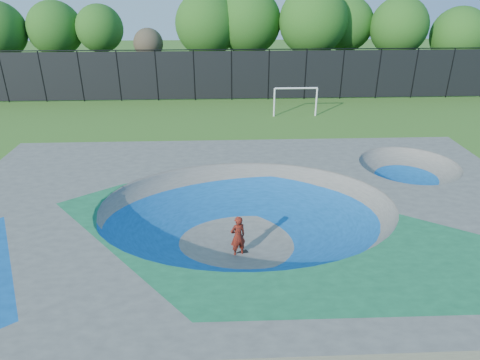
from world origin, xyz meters
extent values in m
plane|color=#36651C|center=(0.00, 0.00, 0.00)|extent=(120.00, 120.00, 0.00)
cube|color=gray|center=(0.00, 0.00, 0.75)|extent=(22.00, 14.00, 1.50)
imported|color=red|center=(-0.35, -1.00, 0.79)|extent=(0.68, 0.57, 1.58)
cube|color=black|center=(-0.35, -1.00, 0.03)|extent=(0.80, 0.54, 0.05)
cylinder|color=white|center=(2.92, 16.14, 1.01)|extent=(0.12, 0.12, 2.02)
cylinder|color=white|center=(5.96, 16.14, 1.01)|extent=(0.12, 0.12, 2.02)
cylinder|color=white|center=(4.44, 16.14, 2.02)|extent=(3.03, 0.12, 0.12)
cylinder|color=black|center=(-18.00, 21.00, 2.00)|extent=(0.09, 0.09, 4.00)
cylinder|color=black|center=(-15.00, 21.00, 2.00)|extent=(0.09, 0.09, 4.00)
cylinder|color=black|center=(-12.00, 21.00, 2.00)|extent=(0.09, 0.09, 4.00)
cylinder|color=black|center=(-9.00, 21.00, 2.00)|extent=(0.09, 0.09, 4.00)
cylinder|color=black|center=(-6.00, 21.00, 2.00)|extent=(0.09, 0.09, 4.00)
cylinder|color=black|center=(-3.00, 21.00, 2.00)|extent=(0.09, 0.09, 4.00)
cylinder|color=black|center=(0.00, 21.00, 2.00)|extent=(0.09, 0.09, 4.00)
cylinder|color=black|center=(3.00, 21.00, 2.00)|extent=(0.09, 0.09, 4.00)
cylinder|color=black|center=(6.00, 21.00, 2.00)|extent=(0.09, 0.09, 4.00)
cylinder|color=black|center=(9.00, 21.00, 2.00)|extent=(0.09, 0.09, 4.00)
cylinder|color=black|center=(12.00, 21.00, 2.00)|extent=(0.09, 0.09, 4.00)
cylinder|color=black|center=(15.00, 21.00, 2.00)|extent=(0.09, 0.09, 4.00)
cylinder|color=black|center=(18.00, 21.00, 2.00)|extent=(0.09, 0.09, 4.00)
cube|color=black|center=(0.00, 21.00, 2.00)|extent=(48.00, 0.03, 3.80)
cylinder|color=black|center=(0.00, 21.00, 4.00)|extent=(48.00, 0.08, 0.08)
cylinder|color=#4A3625|center=(-19.96, 25.74, 1.61)|extent=(0.44, 0.44, 3.22)
cylinder|color=#4A3625|center=(-15.37, 26.59, 1.65)|extent=(0.44, 0.44, 3.29)
sphere|color=#225817|center=(-15.37, 26.59, 5.07)|extent=(4.75, 4.75, 4.75)
cylinder|color=#4A3625|center=(-11.39, 26.19, 1.80)|extent=(0.44, 0.44, 3.59)
sphere|color=#225817|center=(-11.39, 26.19, 5.12)|extent=(4.08, 4.08, 4.08)
cylinder|color=#4A3625|center=(-7.21, 25.78, 1.40)|extent=(0.44, 0.44, 2.80)
sphere|color=brown|center=(-7.21, 25.78, 3.90)|extent=(2.60, 2.60, 2.60)
cylinder|color=#4A3625|center=(-2.03, 26.92, 1.62)|extent=(0.44, 0.44, 3.24)
sphere|color=#225817|center=(-2.03, 26.92, 5.37)|extent=(5.67, 5.67, 5.67)
cylinder|color=#4A3625|center=(1.75, 27.09, 1.68)|extent=(0.44, 0.44, 3.36)
sphere|color=#225817|center=(1.75, 27.09, 5.53)|extent=(5.79, 5.79, 5.79)
cylinder|color=#4A3625|center=(7.24, 25.46, 1.75)|extent=(0.44, 0.44, 3.51)
sphere|color=#225817|center=(7.24, 25.46, 5.73)|extent=(5.93, 5.93, 5.93)
cylinder|color=#4A3625|center=(10.72, 27.19, 1.75)|extent=(0.44, 0.44, 3.50)
sphere|color=#225817|center=(10.72, 27.19, 5.30)|extent=(4.82, 4.82, 4.82)
cylinder|color=#4A3625|center=(14.82, 25.20, 1.69)|extent=(0.44, 0.44, 3.39)
sphere|color=#225817|center=(14.82, 25.20, 5.27)|extent=(5.01, 5.01, 5.01)
cylinder|color=#4A3625|center=(20.15, 24.86, 1.36)|extent=(0.44, 0.44, 2.72)
sphere|color=#225817|center=(20.15, 24.86, 4.54)|extent=(4.87, 4.87, 4.87)
camera|label=1|loc=(-0.84, -13.73, 8.95)|focal=32.00mm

